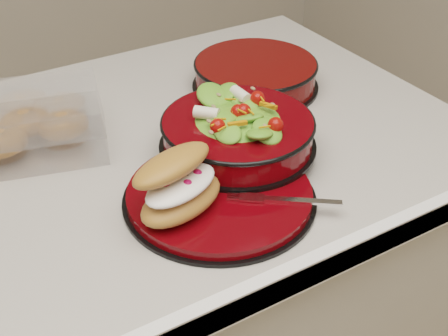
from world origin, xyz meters
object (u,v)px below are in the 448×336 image
fork (287,200)px  salad_bowl (238,126)px  pastry_box (31,125)px  extra_bowl (255,74)px  croissant (179,184)px  dinner_plate (220,195)px

fork → salad_bowl: bearing=31.0°
salad_bowl → pastry_box: 0.34m
salad_bowl → extra_bowl: bearing=49.7°
croissant → pastry_box: bearing=93.0°
croissant → pastry_box: size_ratio=0.60×
dinner_plate → pastry_box: bearing=123.6°
salad_bowl → croissant: salad_bowl is taller
pastry_box → extra_bowl: bearing=14.2°
croissant → fork: 0.16m
fork → pastry_box: bearing=72.8°
dinner_plate → fork: (0.07, -0.07, 0.01)m
dinner_plate → salad_bowl: bearing=45.6°
salad_bowl → extra_bowl: (0.16, 0.19, -0.03)m
salad_bowl → croissant: (-0.15, -0.09, 0.00)m
dinner_plate → pastry_box: pastry_box is taller
dinner_plate → salad_bowl: salad_bowl is taller
extra_bowl → pastry_box: bearing=178.8°
dinner_plate → croissant: (-0.07, -0.01, 0.05)m
dinner_plate → fork: fork is taller
croissant → pastry_box: 0.32m
dinner_plate → salad_bowl: 0.13m
salad_bowl → fork: (-0.02, -0.16, -0.04)m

